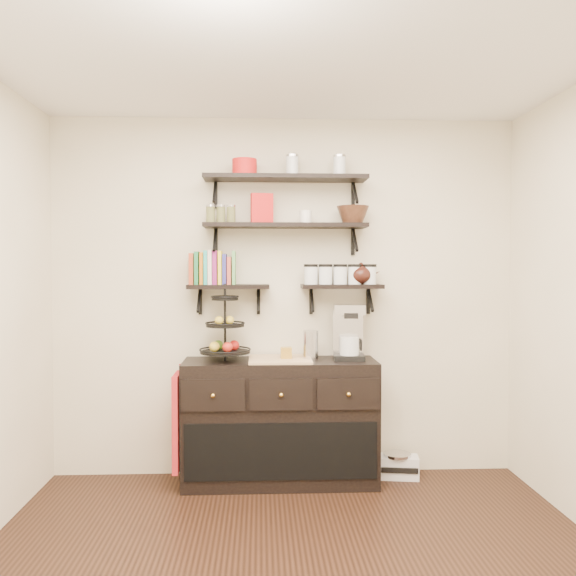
{
  "coord_description": "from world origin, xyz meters",
  "views": [
    {
      "loc": [
        -0.19,
        -2.89,
        1.58
      ],
      "look_at": [
        -0.0,
        1.15,
        1.44
      ],
      "focal_mm": 38.0,
      "sensor_mm": 36.0,
      "label": 1
    }
  ],
  "objects_px": {
    "fruit_stand": "(226,335)",
    "radio": "(397,466)",
    "sideboard": "(280,421)",
    "coffee_maker": "(349,333)"
  },
  "relations": [
    {
      "from": "fruit_stand",
      "to": "radio",
      "type": "relative_size",
      "value": 1.62
    },
    {
      "from": "sideboard",
      "to": "radio",
      "type": "relative_size",
      "value": 4.25
    },
    {
      "from": "fruit_stand",
      "to": "coffee_maker",
      "type": "relative_size",
      "value": 1.31
    },
    {
      "from": "sideboard",
      "to": "radio",
      "type": "bearing_deg",
      "value": 3.95
    },
    {
      "from": "fruit_stand",
      "to": "radio",
      "type": "height_order",
      "value": "fruit_stand"
    },
    {
      "from": "sideboard",
      "to": "radio",
      "type": "height_order",
      "value": "sideboard"
    },
    {
      "from": "sideboard",
      "to": "coffee_maker",
      "type": "distance_m",
      "value": 0.82
    },
    {
      "from": "coffee_maker",
      "to": "radio",
      "type": "height_order",
      "value": "coffee_maker"
    },
    {
      "from": "sideboard",
      "to": "coffee_maker",
      "type": "bearing_deg",
      "value": 3.13
    },
    {
      "from": "sideboard",
      "to": "fruit_stand",
      "type": "xyz_separation_m",
      "value": [
        -0.39,
        0.0,
        0.63
      ]
    }
  ]
}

